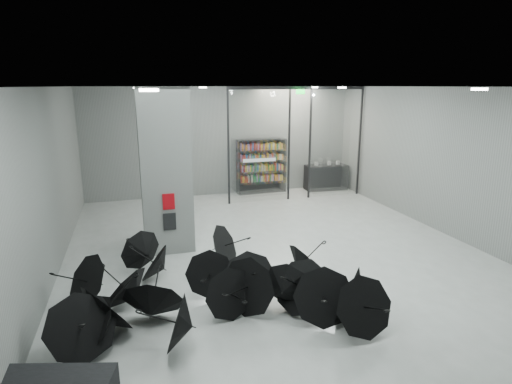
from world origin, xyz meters
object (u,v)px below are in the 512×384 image
object	(u,v)px
column	(165,170)
shop_counter	(326,177)
umbrella_cluster	(214,296)
bookshelf	(261,166)

from	to	relation	value
column	shop_counter	distance (m)	8.10
column	umbrella_cluster	size ratio (longest dim) A/B	0.68
umbrella_cluster	shop_counter	bearing A→B (deg)	52.97
umbrella_cluster	bookshelf	bearing A→B (deg)	67.35
bookshelf	umbrella_cluster	distance (m)	9.04
column	bookshelf	bearing A→B (deg)	50.19
column	umbrella_cluster	distance (m)	3.97
shop_counter	umbrella_cluster	bearing A→B (deg)	-124.55
column	umbrella_cluster	bearing A→B (deg)	-82.15
bookshelf	umbrella_cluster	world-z (taller)	bookshelf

